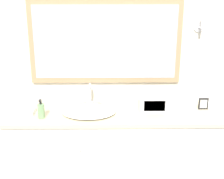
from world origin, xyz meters
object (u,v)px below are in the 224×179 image
Objects in this scene: soap_bottle at (41,111)px; appliance_box at (153,103)px; sink_basin at (89,111)px; picture_frame at (203,104)px.

soap_bottle reaches higher than appliance_box.
appliance_box is (0.55, 0.05, 0.05)m from sink_basin.
soap_bottle is at bearing -172.68° from picture_frame.
soap_bottle is 0.65× the size of appliance_box.
sink_basin reaches higher than picture_frame.
picture_frame is (0.99, 0.07, 0.03)m from sink_basin.
sink_basin is at bearing -175.32° from appliance_box.
sink_basin is 4.40× the size of picture_frame.
picture_frame is at bearing 3.11° from appliance_box.
appliance_box is 0.44m from picture_frame.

